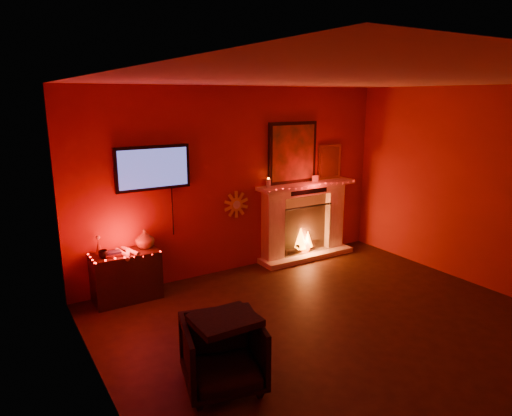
% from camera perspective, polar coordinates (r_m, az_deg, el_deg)
% --- Properties ---
extents(room, '(5.00, 5.00, 5.00)m').
position_cam_1_polar(room, '(4.75, 12.81, -1.24)').
color(room, black).
rests_on(room, ground).
extents(floor, '(5.00, 5.00, 0.00)m').
position_cam_1_polar(floor, '(5.25, 12.00, -15.63)').
color(floor, black).
rests_on(floor, ground).
extents(fireplace, '(1.72, 0.40, 2.18)m').
position_cam_1_polar(fireplace, '(7.37, 5.99, -0.67)').
color(fireplace, '#F4E6CD').
rests_on(fireplace, floor).
extents(tv, '(1.00, 0.07, 1.24)m').
position_cam_1_polar(tv, '(6.09, -12.76, 4.89)').
color(tv, black).
rests_on(tv, room).
extents(sunburst_clock, '(0.40, 0.03, 0.40)m').
position_cam_1_polar(sunburst_clock, '(6.74, -2.48, 0.43)').
color(sunburst_clock, gold).
rests_on(sunburst_clock, room).
extents(console_table, '(0.83, 0.55, 0.89)m').
position_cam_1_polar(console_table, '(6.11, -15.81, -7.83)').
color(console_table, black).
rests_on(console_table, floor).
extents(armchair, '(0.84, 0.85, 0.64)m').
position_cam_1_polar(armchair, '(4.27, -4.15, -17.74)').
color(armchair, black).
rests_on(armchair, floor).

